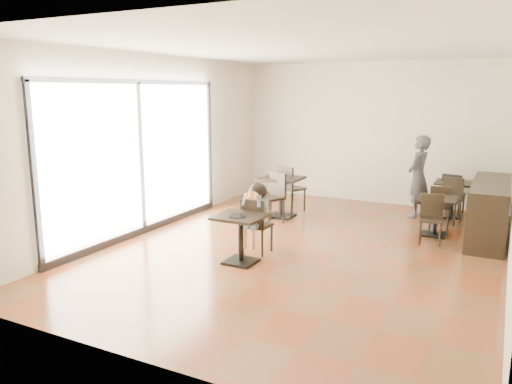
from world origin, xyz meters
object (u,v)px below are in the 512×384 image
Objects in this scene: adult_patron at (418,176)px; chair_mid_a at (440,207)px; child_table at (241,239)px; chair_left_a at (292,189)px; chair_mid_b at (431,220)px; child at (257,219)px; chair_left_b at (270,198)px; cafe_table_left at (282,197)px; cafe_table_mid at (435,217)px; cafe_table_back at (452,199)px; chair_back_b at (449,201)px; child_chair at (257,226)px; chair_back_a at (453,194)px.

adult_patron reaches higher than chair_mid_a.
child_table is at bearing 47.98° from chair_mid_a.
chair_left_a is (-2.47, -0.74, -0.34)m from adult_patron.
child_table is 3.33m from chair_mid_b.
chair_left_b is (-0.61, 1.74, -0.07)m from child.
child_table is at bearing -90.00° from child.
cafe_table_left is 0.56m from chair_left_b.
child_table is at bearing -129.85° from cafe_table_mid.
adult_patron is at bearing 99.33° from chair_mid_b.
cafe_table_left reaches higher than cafe_table_mid.
cafe_table_back is 1.02m from chair_mid_a.
cafe_table_back is (3.12, 1.59, -0.05)m from cafe_table_left.
cafe_table_mid is at bearing -85.22° from chair_back_b.
child is 4.17m from chair_back_b.
chair_left_b is at bearing 13.45° from chair_mid_a.
child is at bearing -47.42° from chair_left_b.
chair_mid_b is (0.00, -0.55, 0.07)m from cafe_table_mid.
cafe_table_left is at bearing 162.95° from chair_mid_b.
cafe_table_left is 0.99× the size of chair_mid_a.
child_chair is 4.17m from chair_back_b.
cafe_table_left is at bearing 40.90° from chair_back_a.
adult_patron is 2.60m from chair_left_a.
cafe_table_back is at bearing 126.12° from adult_patron.
cafe_table_mid is at bearing 0.37° from cafe_table_left.
cafe_table_mid is (2.39, 2.31, -0.10)m from child_chair.
chair_back_a is (2.51, 4.61, 0.07)m from child_table.
adult_patron is (1.86, 3.58, 0.28)m from child.
chair_left_a is (0.00, 0.55, 0.08)m from cafe_table_left.
chair_mid_b is (2.39, 1.76, -0.03)m from child_chair.
chair_back_b is at bearing 78.70° from chair_mid_b.
chair_mid_b is 3.19m from chair_left_a.
child_chair reaches higher than chair_mid_b.
child is at bearing 125.42° from chair_left_a.
child reaches higher than cafe_table_left.
cafe_table_back is 0.83× the size of chair_back_b.
cafe_table_mid is (0.53, -1.27, -0.49)m from adult_patron.
adult_patron reaches higher than chair_left_a.
chair_left_a is (-3.00, 1.08, 0.08)m from chair_mid_b.
child reaches higher than chair_mid_a.
cafe_table_left is 0.99× the size of chair_mid_b.
child_chair reaches higher than child_table.
chair_mid_a is 1.10m from chair_mid_b.
chair_left_a is 1.00× the size of chair_left_b.
chair_back_a is (3.12, 1.22, -0.05)m from chair_left_a.
chair_back_b is (2.51, 3.33, -0.01)m from child_chair.
child_table is 3.45m from chair_left_a.
child_table is 2.38m from chair_left_b.
cafe_table_left is at bearing 113.32° from chair_left_a.
chair_left_b reaches higher than cafe_table_left.
cafe_table_back is 3.29m from chair_left_a.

